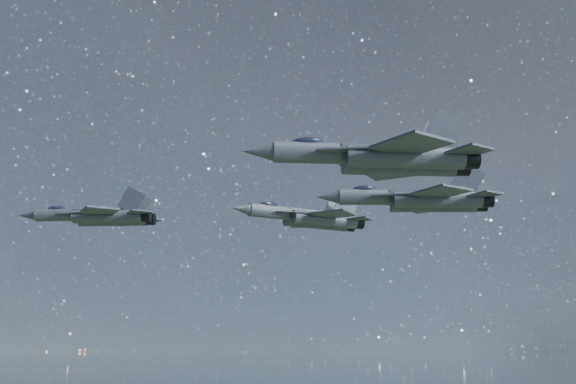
{
  "coord_description": "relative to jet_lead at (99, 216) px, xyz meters",
  "views": [
    {
      "loc": [
        -4.86,
        -75.0,
        123.38
      ],
      "look_at": [
        -1.06,
        -3.76,
        140.36
      ],
      "focal_mm": 42.0,
      "sensor_mm": 36.0,
      "label": 1
    }
  ],
  "objects": [
    {
      "name": "jet_left",
      "position": [
        24.77,
        15.07,
        3.07
      ],
      "size": [
        19.8,
        12.97,
        5.1
      ],
      "rotation": [
        0.0,
        0.0,
        0.43
      ],
      "color": "#353A42"
    },
    {
      "name": "jet_slot",
      "position": [
        35.17,
        -3.9,
        1.46
      ],
      "size": [
        19.66,
        13.92,
        4.99
      ],
      "rotation": [
        0.0,
        0.0,
        -0.05
      ],
      "color": "#353A42"
    },
    {
      "name": "jet_lead",
      "position": [
        0.0,
        0.0,
        0.0
      ],
      "size": [
        16.09,
        11.23,
        4.05
      ],
      "rotation": [
        0.0,
        0.0,
        -0.12
      ],
      "color": "#353A42"
    },
    {
      "name": "jet_right",
      "position": [
        27.45,
        -22.37,
        0.67
      ],
      "size": [
        19.6,
        13.96,
        5.0
      ],
      "rotation": [
        0.0,
        0.0,
        0.02
      ],
      "color": "#353A42"
    }
  ]
}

